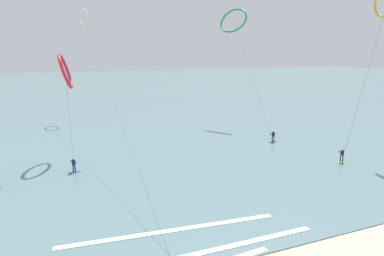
% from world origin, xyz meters
% --- Properties ---
extents(sea_water, '(400.00, 200.00, 0.08)m').
position_xyz_m(sea_water, '(0.00, 106.78, 0.04)').
color(sea_water, slate).
rests_on(sea_water, ground).
extents(surfer_navy, '(1.40, 0.64, 1.70)m').
position_xyz_m(surfer_navy, '(15.79, 29.38, 0.82)').
color(surfer_navy, navy).
rests_on(surfer_navy, ground).
extents(surfer_lime, '(1.40, 0.69, 1.70)m').
position_xyz_m(surfer_lime, '(18.38, 18.93, 0.82)').
color(surfer_lime, '#8CC62D').
rests_on(surfer_lime, ground).
extents(surfer_cobalt, '(1.40, 0.73, 1.70)m').
position_xyz_m(surfer_cobalt, '(-12.04, 27.05, 0.82)').
color(surfer_cobalt, '#2647B7').
rests_on(surfer_cobalt, ground).
extents(kite_emerald, '(5.57, 19.70, 20.93)m').
position_xyz_m(kite_emerald, '(17.48, 45.97, 18.61)').
color(kite_emerald, '#199351').
rests_on(kite_emerald, ground).
extents(kite_crimson, '(2.00, 9.38, 13.03)m').
position_xyz_m(kite_crimson, '(-12.03, 34.08, 10.80)').
color(kite_crimson, red).
rests_on(kite_crimson, ground).
extents(kite_ivory, '(2.57, 52.57, 21.25)m').
position_xyz_m(kite_ivory, '(-7.98, 59.29, 19.41)').
color(kite_ivory, silver).
rests_on(kite_ivory, ground).
extents(wave_crest_mid, '(16.69, 0.61, 0.12)m').
position_xyz_m(wave_crest_mid, '(-3.99, 8.36, 0.06)').
color(wave_crest_mid, white).
rests_on(wave_crest_mid, ground).
extents(wave_crest_far, '(16.65, 1.98, 0.12)m').
position_xyz_m(wave_crest_far, '(-5.53, 11.73, 0.06)').
color(wave_crest_far, white).
rests_on(wave_crest_far, ground).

